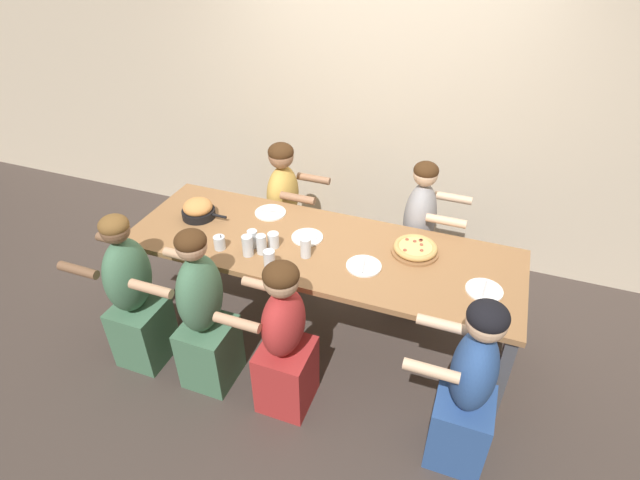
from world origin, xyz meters
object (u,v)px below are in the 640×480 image
empty_plate_a (364,266)px  drinking_glass_d (273,241)px  pizza_board_main (415,249)px  empty_plate_d (270,213)px  drinking_glass_e (269,260)px  diner_far_midright (417,240)px  diner_near_left (134,299)px  diner_near_midleft (204,317)px  empty_plate_c (484,290)px  drinking_glass_b (262,245)px  diner_near_center (284,343)px  empty_plate_b (307,237)px  drinking_glass_a (248,246)px  drinking_glass_f (306,249)px  diner_near_right (468,392)px  cocktail_glass_blue (220,243)px  drinking_glass_c (253,239)px  skillet_bowl (198,209)px  diner_far_midleft (284,213)px

empty_plate_a → drinking_glass_d: bearing=179.8°
pizza_board_main → empty_plate_d: size_ratio=1.36×
drinking_glass_e → diner_far_midright: (0.78, 1.00, -0.31)m
empty_plate_a → diner_near_left: size_ratio=0.19×
empty_plate_d → diner_near_midleft: diner_near_midleft is taller
empty_plate_c → drinking_glass_e: size_ratio=1.75×
diner_near_midleft → drinking_glass_b: bearing=-23.9°
diner_near_center → diner_near_left: (-1.09, 0.00, 0.02)m
pizza_board_main → empty_plate_b: bearing=-173.0°
drinking_glass_a → diner_far_midright: diner_far_midright is taller
drinking_glass_b → drinking_glass_f: bearing=13.1°
pizza_board_main → drinking_glass_f: (-0.67, -0.29, 0.03)m
drinking_glass_d → drinking_glass_e: bearing=-71.2°
drinking_glass_b → diner_near_right: size_ratio=0.12×
cocktail_glass_blue → drinking_glass_d: size_ratio=1.12×
empty_plate_b → empty_plate_d: size_ratio=0.95×
drinking_glass_e → diner_near_left: (-0.86, -0.33, -0.31)m
empty_plate_d → cocktail_glass_blue: cocktail_glass_blue is taller
empty_plate_c → drinking_glass_c: drinking_glass_c is taller
pizza_board_main → drinking_glass_f: drinking_glass_f is taller
diner_near_center → diner_near_left: size_ratio=0.95×
drinking_glass_b → drinking_glass_e: 0.17m
empty_plate_b → drinking_glass_d: size_ratio=2.11×
skillet_bowl → drinking_glass_c: 0.58m
drinking_glass_d → drinking_glass_f: 0.25m
diner_far_midleft → drinking_glass_e: bearing=19.5°
skillet_bowl → drinking_glass_f: skillet_bowl is taller
empty_plate_c → drinking_glass_e: (-1.31, -0.24, 0.05)m
skillet_bowl → diner_near_right: diner_near_right is taller
empty_plate_c → diner_near_right: diner_near_right is taller
drinking_glass_a → diner_near_right: size_ratio=0.12×
drinking_glass_e → diner_near_right: (1.32, -0.33, -0.31)m
drinking_glass_a → diner_far_midright: (0.97, 0.92, -0.32)m
empty_plate_a → drinking_glass_c: drinking_glass_c is taller
skillet_bowl → drinking_glass_e: (0.75, -0.37, -0.01)m
empty_plate_a → diner_near_center: bearing=-120.5°
empty_plate_c → drinking_glass_d: size_ratio=2.15×
drinking_glass_d → empty_plate_c: bearing=1.0°
pizza_board_main → drinking_glass_b: size_ratio=2.32×
pizza_board_main → diner_near_left: size_ratio=0.26×
diner_near_right → diner_far_midright: bearing=22.1°
empty_plate_d → drinking_glass_d: (0.20, -0.38, 0.04)m
diner_far_midleft → diner_near_left: (-0.50, -1.33, -0.01)m
drinking_glass_a → drinking_glass_c: 0.10m
empty_plate_a → diner_near_left: 1.55m
empty_plate_c → diner_near_midleft: bearing=-160.5°
empty_plate_b → drinking_glass_e: drinking_glass_e is taller
empty_plate_b → empty_plate_d: 0.43m
empty_plate_c → drinking_glass_f: (-1.14, -0.05, 0.05)m
diner_near_left → drinking_glass_c: bearing=-52.2°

